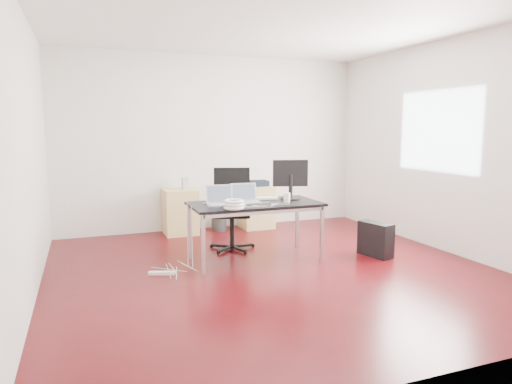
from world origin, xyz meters
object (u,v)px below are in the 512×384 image
object	(u,v)px
filing_cabinet_right	(256,207)
filing_cabinet_left	(180,212)
pc_tower	(376,239)
office_chair	(232,205)
desk	(255,207)

from	to	relation	value
filing_cabinet_right	filing_cabinet_left	bearing A→B (deg)	180.00
pc_tower	filing_cabinet_left	bearing A→B (deg)	119.71
filing_cabinet_right	pc_tower	size ratio (longest dim) A/B	1.56
office_chair	filing_cabinet_right	distance (m)	1.37
desk	filing_cabinet_right	xyz separation A→B (m)	(0.69, 1.77, -0.33)
filing_cabinet_left	pc_tower	distance (m)	3.01
desk	office_chair	world-z (taller)	office_chair
office_chair	filing_cabinet_left	xyz separation A→B (m)	(-0.49, 1.10, -0.26)
desk	office_chair	size ratio (longest dim) A/B	1.48
desk	pc_tower	xyz separation A→B (m)	(1.53, -0.37, -0.46)
filing_cabinet_right	desk	bearing A→B (deg)	-111.20
desk	filing_cabinet_left	size ratio (longest dim) A/B	2.29
filing_cabinet_left	pc_tower	size ratio (longest dim) A/B	1.56
desk	filing_cabinet_left	distance (m)	1.89
filing_cabinet_right	pc_tower	world-z (taller)	filing_cabinet_right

